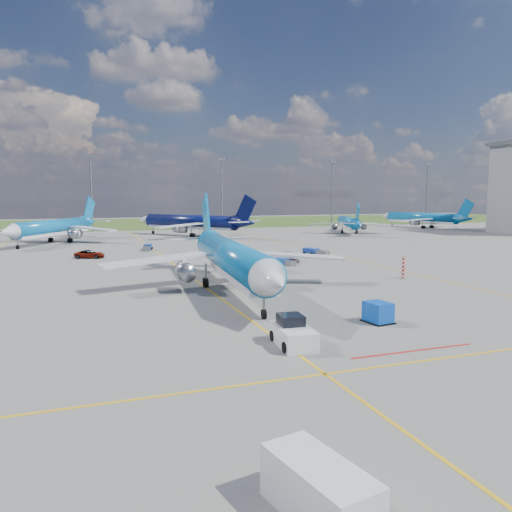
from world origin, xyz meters
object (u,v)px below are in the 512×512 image
object	(u,v)px
uld_container	(378,312)
service_van	(319,491)
baggage_tug_w	(285,262)
bg_jet_ne	(348,233)
bg_jet_ene	(421,228)
bg_jet_nnw	(54,243)
service_car_c	(290,257)
pushback_tug	(293,333)
warning_post	(403,267)
baggage_tug_e	(315,252)
main_airliner	(232,290)
baggage_tug_c	(148,248)
bg_jet_n	(191,236)
service_car_b	(90,254)

from	to	relation	value
uld_container	service_van	distance (m)	27.64
service_van	baggage_tug_w	bearing A→B (deg)	56.62
bg_jet_ne	bg_jet_ene	xyz separation A→B (m)	(33.92, 10.85, 0.00)
bg_jet_ene	service_van	distance (m)	159.10
bg_jet_nnw	service_car_c	xyz separation A→B (m)	(38.07, -46.92, 0.73)
bg_jet_ene	pushback_tug	world-z (taller)	bg_jet_ene
baggage_tug_w	bg_jet_ne	bearing A→B (deg)	41.34
warning_post	baggage_tug_e	bearing A→B (deg)	88.76
pushback_tug	main_airliner	bearing A→B (deg)	89.74
service_car_c	baggage_tug_c	distance (m)	32.22
bg_jet_nnw	bg_jet_ene	xyz separation A→B (m)	(112.98, 15.84, 0.00)
bg_jet_n	service_van	bearing A→B (deg)	42.10
bg_jet_ene	service_car_b	world-z (taller)	bg_jet_ene
bg_jet_nnw	pushback_tug	world-z (taller)	bg_jet_nnw
baggage_tug_e	bg_jet_ene	bearing A→B (deg)	17.55
bg_jet_n	main_airliner	size ratio (longest dim) A/B	0.99
service_van	uld_container	bearing A→B (deg)	41.17
uld_container	service_car_c	xyz separation A→B (m)	(8.53, 38.84, -0.16)
bg_jet_n	service_car_c	bearing A→B (deg)	56.82
uld_container	baggage_tug_w	size ratio (longest dim) A/B	0.50
uld_container	service_car_b	world-z (taller)	uld_container
service_car_b	pushback_tug	bearing A→B (deg)	-151.22
baggage_tug_c	baggage_tug_w	bearing A→B (deg)	-43.58
bg_jet_nnw	bg_jet_n	bearing A→B (deg)	43.87
bg_jet_ne	baggage_tug_c	size ratio (longest dim) A/B	6.59
pushback_tug	service_van	xyz separation A→B (m)	(-7.18, -18.49, 0.12)
service_van	baggage_tug_c	size ratio (longest dim) A/B	0.89
warning_post	bg_jet_ne	world-z (taller)	bg_jet_ne
bg_jet_n	uld_container	size ratio (longest dim) A/B	18.48
service_car_c	bg_jet_n	bearing A→B (deg)	99.84
warning_post	baggage_tug_e	distance (m)	27.18
bg_jet_n	service_car_b	xyz separation A→B (m)	(-26.50, -40.13, 0.70)
baggage_tug_w	bg_jet_nnw	bearing A→B (deg)	115.19
baggage_tug_e	bg_jet_ne	bearing A→B (deg)	31.45
bg_jet_nnw	service_car_c	bearing A→B (deg)	-22.03
service_van	warning_post	bearing A→B (deg)	39.47
bg_jet_ene	service_van	size ratio (longest dim) A/B	8.13
warning_post	baggage_tug_c	bearing A→B (deg)	120.61
main_airliner	uld_container	xyz separation A→B (m)	(7.72, -18.23, 0.89)
bg_jet_n	baggage_tug_w	size ratio (longest dim) A/B	9.31
bg_jet_nnw	baggage_tug_e	distance (m)	61.17
warning_post	baggage_tug_c	distance (m)	53.39
bg_jet_ene	service_van	xyz separation A→B (m)	(-100.19, -123.59, 0.99)
service_van	baggage_tug_e	size ratio (longest dim) A/B	0.82
service_car_c	baggage_tug_w	world-z (taller)	service_car_c
bg_jet_ene	service_car_b	bearing A→B (deg)	7.99
bg_jet_ene	baggage_tug_c	bearing A→B (deg)	5.59
baggage_tug_e	service_van	bearing A→B (deg)	-138.65
service_van	service_car_b	size ratio (longest dim) A/B	0.89
service_car_b	baggage_tug_e	world-z (taller)	service_car_b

